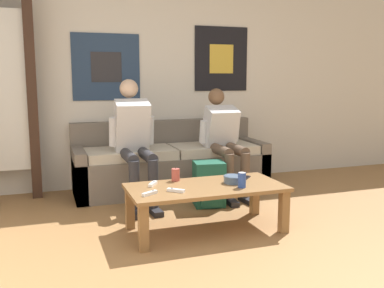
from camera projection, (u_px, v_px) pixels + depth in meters
wall_back at (153, 77)px, 5.02m from camera, size 10.00×0.07×2.55m
couch at (171, 165)px, 4.86m from camera, size 2.15×0.73×0.77m
coffee_table at (206, 192)px, 3.53m from camera, size 1.29×0.63×0.38m
person_seated_adult at (134, 137)px, 4.30m from camera, size 0.47×0.92×1.25m
person_seated_teen at (224, 137)px, 4.62m from camera, size 0.47×0.86×1.14m
backpack at (209, 185)px, 4.24m from camera, size 0.33×0.33×0.44m
ceramic_bowl at (233, 179)px, 3.61m from camera, size 0.17×0.17×0.06m
pillar_candle at (176, 175)px, 3.68m from camera, size 0.07×0.07×0.12m
drink_can_blue at (242, 180)px, 3.45m from camera, size 0.07×0.07×0.12m
game_controller_near_left at (150, 193)px, 3.25m from camera, size 0.14×0.11×0.03m
game_controller_near_right at (176, 190)px, 3.33m from camera, size 0.13×0.12×0.03m
game_controller_far_center at (153, 184)px, 3.54m from camera, size 0.11×0.14×0.03m
cell_phone at (245, 177)px, 3.79m from camera, size 0.14×0.14×0.01m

